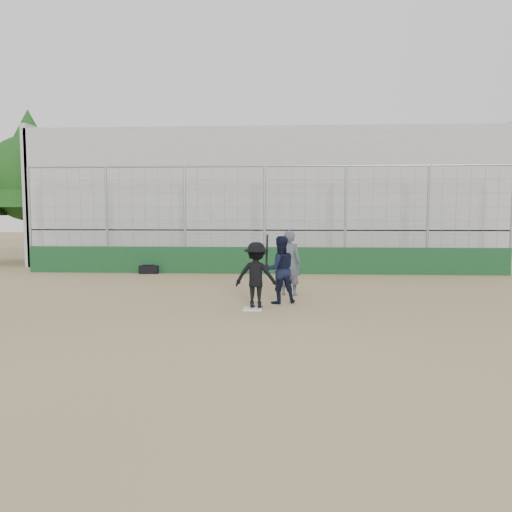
# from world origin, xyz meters

# --- Properties ---
(ground) EXTENTS (90.00, 90.00, 0.00)m
(ground) POSITION_xyz_m (0.00, 0.00, 0.00)
(ground) COLOR olive
(ground) RESTS_ON ground
(home_plate) EXTENTS (0.44, 0.44, 0.02)m
(home_plate) POSITION_xyz_m (0.00, 0.00, 0.01)
(home_plate) COLOR white
(home_plate) RESTS_ON ground
(backstop) EXTENTS (18.10, 0.25, 4.04)m
(backstop) POSITION_xyz_m (0.00, 7.00, 0.96)
(backstop) COLOR #123A1B
(backstop) RESTS_ON ground
(bleachers) EXTENTS (20.25, 6.70, 6.98)m
(bleachers) POSITION_xyz_m (0.00, 11.95, 2.92)
(bleachers) COLOR #9E9E9E
(bleachers) RESTS_ON ground
(tree_left) EXTENTS (4.48, 4.48, 7.00)m
(tree_left) POSITION_xyz_m (-11.00, 11.00, 4.39)
(tree_left) COLOR #3A2615
(tree_left) RESTS_ON ground
(batter_at_plate) EXTENTS (1.10, 0.80, 1.76)m
(batter_at_plate) POSITION_xyz_m (0.08, 0.17, 0.80)
(batter_at_plate) COLOR black
(batter_at_plate) RESTS_ON ground
(catcher_crouched) EXTENTS (1.00, 0.89, 1.15)m
(catcher_crouched) POSITION_xyz_m (0.64, 0.83, 0.57)
(catcher_crouched) COLOR black
(catcher_crouched) RESTS_ON ground
(umpire) EXTENTS (0.74, 0.56, 1.63)m
(umpire) POSITION_xyz_m (0.88, 2.08, 0.81)
(umpire) COLOR #464B59
(umpire) RESTS_ON ground
(equipment_bag) EXTENTS (0.72, 0.35, 0.34)m
(equipment_bag) POSITION_xyz_m (-4.33, 6.70, 0.15)
(equipment_bag) COLOR black
(equipment_bag) RESTS_ON ground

